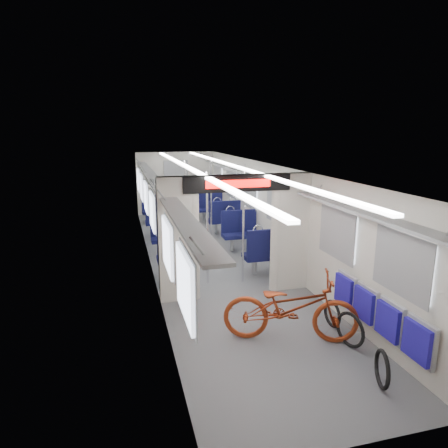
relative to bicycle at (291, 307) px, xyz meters
name	(u,v)px	position (x,y,z in m)	size (l,w,h in m)	color
carriage	(214,202)	(-0.29, 3.63, 0.98)	(12.00, 12.02, 2.31)	#515456
bicycle	(291,307)	(0.00, 0.00, 0.00)	(0.70, 2.00, 1.05)	maroon
flip_bench	(377,312)	(1.06, -0.57, 0.05)	(0.12, 2.14, 0.55)	gray
bike_hoop_a	(382,371)	(0.62, -1.34, -0.31)	(0.49, 0.49, 0.05)	black
bike_hoop_b	(350,331)	(0.76, -0.40, -0.28)	(0.53, 0.53, 0.05)	black
bike_hoop_c	(332,315)	(0.82, 0.21, -0.33)	(0.45, 0.45, 0.05)	black
seat_bay_near_left	(173,243)	(-1.23, 3.91, 0.00)	(0.88, 1.94, 1.06)	#0C0D37
seat_bay_near_right	(252,238)	(0.64, 3.72, 0.04)	(0.95, 2.27, 1.16)	#0C0D37
seat_bay_far_left	(158,213)	(-1.23, 7.48, 0.01)	(0.89, 2.00, 1.08)	#0C0D37
seat_bay_far_right	(216,210)	(0.64, 7.32, 0.04)	(0.95, 2.27, 1.16)	#0C0D37
stanchion_near_left	(207,229)	(-0.69, 2.57, 0.62)	(0.04, 0.04, 2.30)	silver
stanchion_near_right	(243,228)	(0.02, 2.44, 0.62)	(0.05, 0.05, 2.30)	silver
stanchion_far_left	(186,203)	(-0.63, 5.58, 0.62)	(0.05, 0.05, 2.30)	silver
stanchion_far_right	(211,202)	(0.08, 5.60, 0.62)	(0.04, 0.04, 2.30)	silver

